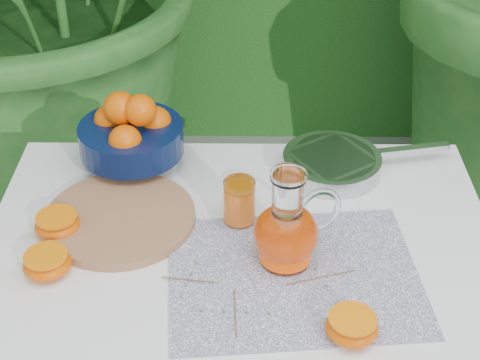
{
  "coord_description": "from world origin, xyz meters",
  "views": [
    {
      "loc": [
        -0.11,
        -1.08,
        1.67
      ],
      "look_at": [
        -0.13,
        0.04,
        0.88
      ],
      "focal_mm": 55.0,
      "sensor_mm": 36.0,
      "label": 1
    }
  ],
  "objects_px": {
    "juice_pitcher": "(287,231)",
    "fruit_bowl": "(131,132)",
    "saute_pan": "(333,163)",
    "white_table": "(240,271)",
    "cutting_board": "(120,218)"
  },
  "relations": [
    {
      "from": "fruit_bowl",
      "to": "saute_pan",
      "type": "relative_size",
      "value": 0.61
    },
    {
      "from": "white_table",
      "to": "saute_pan",
      "type": "xyz_separation_m",
      "value": [
        0.2,
        0.24,
        0.1
      ]
    },
    {
      "from": "cutting_board",
      "to": "white_table",
      "type": "bearing_deg",
      "value": -12.97
    },
    {
      "from": "white_table",
      "to": "cutting_board",
      "type": "distance_m",
      "value": 0.26
    },
    {
      "from": "white_table",
      "to": "saute_pan",
      "type": "height_order",
      "value": "saute_pan"
    },
    {
      "from": "fruit_bowl",
      "to": "juice_pitcher",
      "type": "relative_size",
      "value": 1.23
    },
    {
      "from": "fruit_bowl",
      "to": "saute_pan",
      "type": "distance_m",
      "value": 0.45
    },
    {
      "from": "white_table",
      "to": "saute_pan",
      "type": "bearing_deg",
      "value": 49.76
    },
    {
      "from": "cutting_board",
      "to": "saute_pan",
      "type": "bearing_deg",
      "value": 22.56
    },
    {
      "from": "fruit_bowl",
      "to": "juice_pitcher",
      "type": "bearing_deg",
      "value": -44.64
    },
    {
      "from": "juice_pitcher",
      "to": "saute_pan",
      "type": "bearing_deg",
      "value": 68.81
    },
    {
      "from": "white_table",
      "to": "juice_pitcher",
      "type": "xyz_separation_m",
      "value": [
        0.09,
        -0.06,
        0.15
      ]
    },
    {
      "from": "juice_pitcher",
      "to": "fruit_bowl",
      "type": "bearing_deg",
      "value": 135.36
    },
    {
      "from": "white_table",
      "to": "cutting_board",
      "type": "xyz_separation_m",
      "value": [
        -0.24,
        0.06,
        0.09
      ]
    },
    {
      "from": "white_table",
      "to": "fruit_bowl",
      "type": "xyz_separation_m",
      "value": [
        -0.24,
        0.26,
        0.16
      ]
    }
  ]
}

